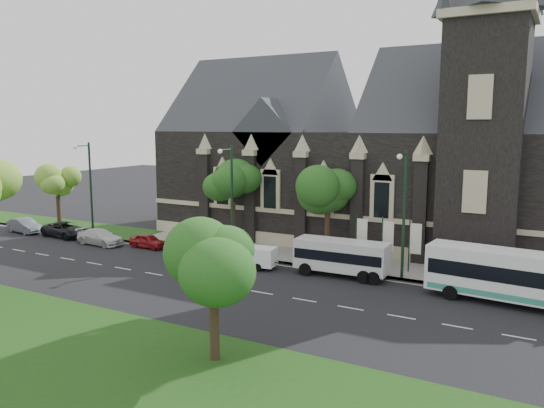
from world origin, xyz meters
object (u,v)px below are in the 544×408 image
Objects in this scene: street_lamp_near at (403,207)px; banner_flag_left at (360,236)px; tour_coach at (524,278)px; box_trailer at (262,257)px; tree_park_east at (219,261)px; tree_walk_far at (60,182)px; street_lamp_far at (89,184)px; car_far_black at (66,230)px; car_far_grey at (24,226)px; shuttle_bus at (342,256)px; car_far_red at (148,241)px; street_lamp_mid at (230,194)px; sedan at (213,251)px; car_far_white at (100,237)px; tree_walk_left at (236,181)px; banner_flag_center at (386,239)px; tree_walk_right at (331,186)px; banner_flag_right at (413,242)px.

street_lamp_near is 2.25× the size of banner_flag_left.
box_trailer is (-17.67, -0.20, -0.85)m from tour_coach.
tree_park_east and tree_walk_far have the same top height.
street_lamp_far is at bearing 166.10° from box_trailer.
car_far_grey is (-5.21, -0.60, 0.01)m from car_far_black.
banner_flag_left is 0.60× the size of shuttle_bus.
box_trailer reaches higher than car_far_red.
shuttle_bus is at bearing -5.98° from street_lamp_mid.
banner_flag_left is 0.80× the size of sedan.
car_far_red is 0.83× the size of car_far_grey.
car_far_red is (-18.18, 15.46, -4.01)m from tree_park_east.
tree_walk_far is 1.33× the size of car_far_white.
tree_park_east is at bearing -59.13° from tree_walk_left.
car_far_black reaches higher than car_far_red.
banner_flag_center is 10.26m from tour_coach.
tree_walk_far is (-31.04, -0.54, -1.20)m from tree_walk_right.
banner_flag_left is 0.85× the size of car_far_white.
car_far_white is (-26.94, -3.96, -1.70)m from banner_flag_right.
tree_walk_far is 45.97m from tour_coach.
tree_walk_left is 13.40m from shuttle_bus.
car_far_black is (-16.26, -4.89, -5.03)m from tree_walk_left.
tree_walk_right reaches higher than tree_park_east.
tree_walk_left is at bearing -68.47° from car_far_black.
tree_park_east is at bearing -81.58° from tree_walk_right.
shuttle_bus is at bearing -84.74° from car_far_black.
tour_coach is at bearing -13.93° from street_lamp_near.
sedan is at bearing -142.17° from tree_walk_right.
banner_flag_right is at bearing -1.77° from tree_walk_far.
box_trailer is (-8.18, -4.03, -1.46)m from banner_flag_center.
street_lamp_mid is 2.51× the size of car_far_red.
banner_flag_right is at bearing 7.60° from street_lamp_mid.
tree_park_east reaches higher than tour_coach.
street_lamp_far is 26.30m from shuttle_bus.
street_lamp_mid is 1.91× the size of car_far_white.
car_far_black is 5.25m from car_far_grey.
street_lamp_near is 2.51× the size of car_far_red.
tour_coach reaches higher than shuttle_bus.
street_lamp_mid reaches higher than sedan.
street_lamp_far is (-23.21, -3.62, -0.71)m from tree_walk_right.
tree_park_east is 0.56× the size of tour_coach.
street_lamp_mid is 16.00m from street_lamp_far.
tree_walk_right is at bearing 8.86° from street_lamp_far.
sedan is at bearing -158.81° from banner_flag_left.
tree_park_east is at bearing -106.53° from car_far_grey.
street_lamp_far is 2.25× the size of banner_flag_left.
tree_walk_left is 14.58m from banner_flag_center.
street_lamp_mid is 10.81m from banner_flag_left.
tree_park_east is 15.96m from box_trailer.
sedan reaches higher than box_trailer.
tree_park_east is 1.33× the size of car_far_white.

